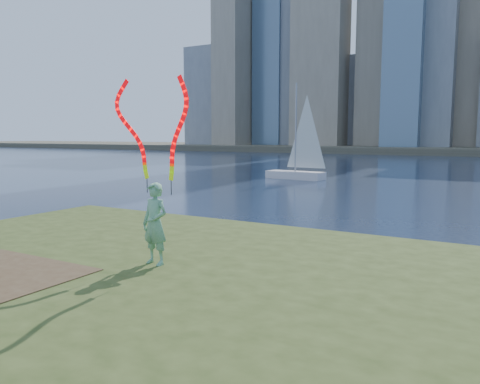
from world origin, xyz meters
The scene contains 5 objects.
ground centered at (0.00, 0.00, 0.00)m, with size 320.00×320.00×0.00m, color #18243C.
grassy_knoll centered at (0.00, -2.30, 0.34)m, with size 20.00×18.00×0.80m.
far_shore centered at (0.00, 95.00, 0.60)m, with size 320.00×40.00×1.20m, color #494435.
woman_with_ribbons centered at (0.01, -0.83, 2.21)m, with size 2.06×0.44×4.03m.
sailboat centered at (-8.04, 25.63, 1.27)m, with size 4.93×1.96×7.41m.
Camera 1 is at (6.05, -8.00, 3.39)m, focal length 35.00 mm.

